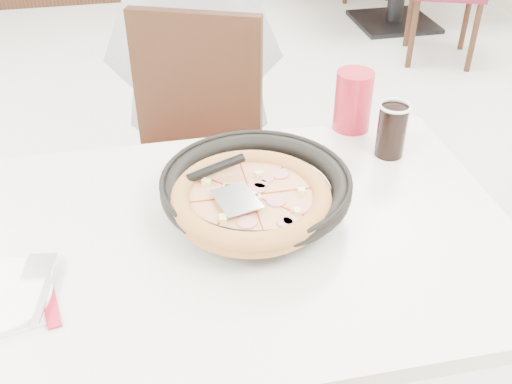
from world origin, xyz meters
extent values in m
plane|color=#BCBCB7|center=(0.00, 0.00, 0.00)|extent=(7.00, 7.00, 0.00)
cylinder|color=black|center=(0.34, -0.43, 0.77)|extent=(0.14, 0.14, 0.04)
cylinder|color=black|center=(0.38, -0.43, 0.79)|extent=(0.35, 0.35, 0.01)
cylinder|color=#B07438|center=(0.36, -0.48, 0.81)|extent=(0.33, 0.33, 0.02)
cube|color=silver|center=(0.32, -0.50, 0.84)|extent=(0.10, 0.11, 0.00)
cube|color=white|center=(-0.12, -0.61, 0.75)|extent=(0.19, 0.19, 0.00)
cube|color=silver|center=(-0.05, -0.61, 0.77)|extent=(0.04, 0.15, 0.00)
cylinder|color=black|center=(0.75, -0.26, 0.81)|extent=(0.07, 0.07, 0.13)
cylinder|color=#AB1829|center=(0.70, -0.11, 0.83)|extent=(0.10, 0.10, 0.16)
camera|label=1|loc=(0.16, -1.45, 1.54)|focal=42.00mm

